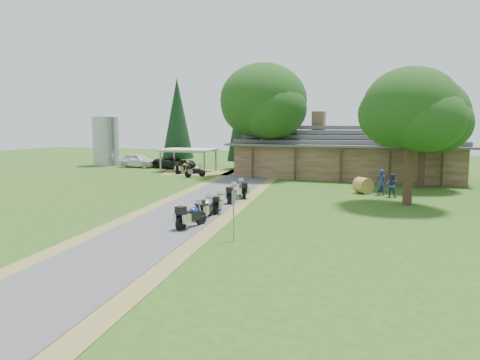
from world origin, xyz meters
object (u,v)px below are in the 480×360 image
(car_white_sedan, at_px, (138,159))
(motorcycle_row_a, at_px, (191,215))
(motorcycle_row_b, at_px, (206,207))
(motorcycle_carport_a, at_px, (184,167))
(motorcycle_row_d, at_px, (232,193))
(motorcycle_carport_b, at_px, (195,170))
(motorcycle_row_e, at_px, (242,189))
(motorcycle_row_c, at_px, (218,202))
(car_dark_suv, at_px, (175,159))
(silo, at_px, (106,139))
(lodge, at_px, (348,151))
(hay_bale, at_px, (363,185))
(carport, at_px, (188,160))

(car_white_sedan, xyz_separation_m, motorcycle_row_a, (19.62, -26.29, -0.35))
(motorcycle_row_b, xyz_separation_m, motorcycle_carport_a, (-11.33, 19.81, 0.04))
(motorcycle_row_b, xyz_separation_m, motorcycle_row_d, (-0.52, 5.29, -0.02))
(car_white_sedan, xyz_separation_m, motorcycle_carport_b, (10.46, -6.63, -0.38))
(motorcycle_carport_a, distance_m, motorcycle_carport_b, 3.33)
(motorcycle_row_e, xyz_separation_m, motorcycle_carport_a, (-10.72, 12.40, 0.06))
(motorcycle_carport_a, bearing_deg, motorcycle_row_c, -129.68)
(car_dark_suv, relative_size, motorcycle_row_e, 3.04)
(motorcycle_row_d, distance_m, motorcycle_carport_a, 18.10)
(silo, bearing_deg, car_dark_suv, -4.80)
(motorcycle_row_c, bearing_deg, silo, 34.26)
(car_dark_suv, bearing_deg, lodge, -80.58)
(motorcycle_row_d, bearing_deg, car_dark_suv, 29.62)
(car_dark_suv, height_order, motorcycle_row_a, car_dark_suv)
(motorcycle_row_b, bearing_deg, car_white_sedan, 36.21)
(car_dark_suv, xyz_separation_m, motorcycle_carport_a, (3.35, -4.42, -0.38))
(car_dark_suv, bearing_deg, motorcycle_row_b, -134.85)
(silo, distance_m, motorcycle_row_d, 31.07)
(car_white_sedan, relative_size, hay_bale, 5.28)
(motorcycle_row_c, distance_m, motorcycle_carport_b, 17.94)
(car_white_sedan, height_order, motorcycle_carport_a, car_white_sedan)
(motorcycle_row_b, distance_m, motorcycle_carport_b, 19.64)
(silo, relative_size, motorcycle_row_d, 3.46)
(carport, bearing_deg, motorcycle_row_c, -60.70)
(silo, relative_size, motorcycle_row_a, 3.27)
(car_dark_suv, height_order, motorcycle_carport_b, car_dark_suv)
(lodge, height_order, car_white_sedan, lodge)
(carport, bearing_deg, motorcycle_carport_a, -76.52)
(car_dark_suv, relative_size, motorcycle_row_c, 3.26)
(motorcycle_row_c, height_order, motorcycle_row_e, motorcycle_row_e)
(silo, xyz_separation_m, hay_bale, (31.32, -12.78, -2.56))
(car_white_sedan, height_order, motorcycle_row_d, car_white_sedan)
(motorcycle_row_c, relative_size, motorcycle_carport_a, 0.86)
(silo, relative_size, car_dark_suv, 1.13)
(silo, height_order, hay_bale, silo)
(motorcycle_row_a, xyz_separation_m, motorcycle_row_c, (-0.28, 4.07, -0.07))
(motorcycle_row_b, bearing_deg, carport, 25.72)
(motorcycle_row_c, xyz_separation_m, motorcycle_carport_a, (-11.26, 17.93, 0.10))
(motorcycle_row_c, bearing_deg, car_dark_suv, 21.06)
(car_dark_suv, relative_size, motorcycle_row_a, 2.90)
(car_dark_suv, relative_size, hay_bale, 4.83)
(car_white_sedan, distance_m, motorcycle_row_a, 32.80)
(motorcycle_row_d, relative_size, motorcycle_carport_b, 0.99)
(car_white_sedan, bearing_deg, motorcycle_carport_b, -119.06)
(motorcycle_row_b, xyz_separation_m, motorcycle_row_c, (-0.07, 1.89, -0.06))
(motorcycle_row_c, distance_m, hay_bale, 12.53)
(lodge, bearing_deg, motorcycle_row_d, -106.10)
(lodge, distance_m, carport, 16.49)
(motorcycle_carport_a, bearing_deg, motorcycle_row_d, -125.17)
(motorcycle_row_d, bearing_deg, motorcycle_row_e, -4.77)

